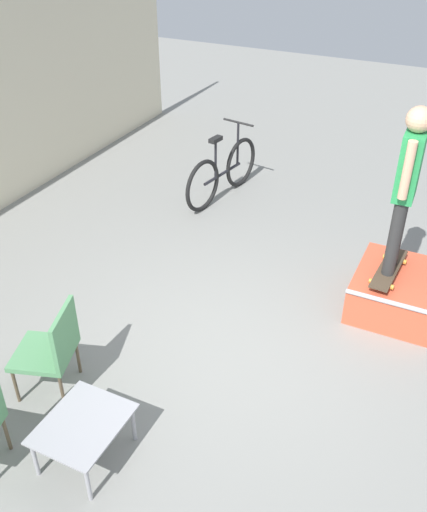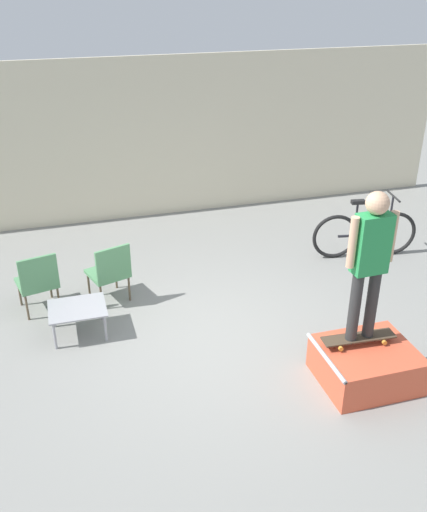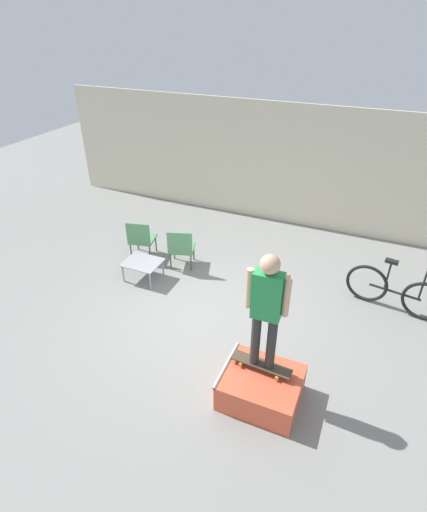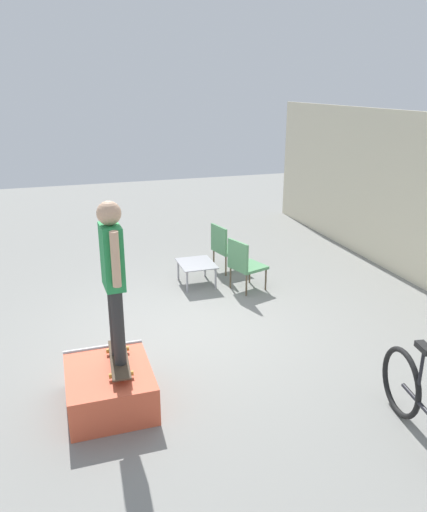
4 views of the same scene
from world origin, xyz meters
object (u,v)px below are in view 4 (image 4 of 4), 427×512
object	(u,v)px
patio_chair_right	(244,263)
skateboard_on_ramp	(119,359)
skate_ramp_box	(110,387)
coffee_table	(196,265)
patio_chair_left	(225,246)
person_skater	(113,269)
bicycle	(426,409)

from	to	relation	value
patio_chair_right	skateboard_on_ramp	bearing A→B (deg)	117.67
skate_ramp_box	patio_chair_right	distance (m)	3.73
skate_ramp_box	coffee_table	xyz separation A→B (m)	(-3.16, 1.92, 0.14)
coffee_table	patio_chair_left	size ratio (longest dim) A/B	0.80
skate_ramp_box	patio_chair_right	xyz separation A→B (m)	(-2.63, 2.63, 0.29)
skateboard_on_ramp	person_skater	distance (m)	1.08
skate_ramp_box	patio_chair_right	world-z (taller)	patio_chair_right
patio_chair_right	person_skater	bearing A→B (deg)	117.67
person_skater	bicycle	size ratio (longest dim) A/B	1.02
person_skater	patio_chair_left	distance (m)	4.49
patio_chair_left	bicycle	distance (m)	5.25
skate_ramp_box	skateboard_on_ramp	world-z (taller)	skateboard_on_ramp
skateboard_on_ramp	patio_chair_left	distance (m)	4.36
skateboard_on_ramp	patio_chair_left	size ratio (longest dim) A/B	0.96
skateboard_on_ramp	bicycle	xyz separation A→B (m)	(1.67, 2.78, -0.12)
skateboard_on_ramp	coffee_table	distance (m)	3.58
skateboard_on_ramp	coffee_table	xyz separation A→B (m)	(-3.10, 1.78, -0.17)
person_skater	skateboard_on_ramp	bearing A→B (deg)	42.80
patio_chair_right	coffee_table	bearing A→B (deg)	35.44
coffee_table	patio_chair_right	xyz separation A→B (m)	(0.52, 0.71, 0.15)
person_skater	bicycle	world-z (taller)	person_skater
skateboard_on_ramp	bicycle	bearing A→B (deg)	62.46
person_skater	patio_chair_left	xyz separation A→B (m)	(-3.57, 2.49, -1.09)
skate_ramp_box	skateboard_on_ramp	bearing A→B (deg)	113.88
skate_ramp_box	person_skater	bearing A→B (deg)	113.88
skateboard_on_ramp	patio_chair_right	world-z (taller)	patio_chair_right
skateboard_on_ramp	patio_chair_left	world-z (taller)	patio_chair_left
person_skater	patio_chair_left	bearing A→B (deg)	142.88
skate_ramp_box	person_skater	world-z (taller)	person_skater
person_skater	patio_chair_right	xyz separation A→B (m)	(-2.58, 2.50, -1.09)
skate_ramp_box	patio_chair_left	bearing A→B (deg)	144.12
patio_chair_left	bicycle	bearing A→B (deg)	169.79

